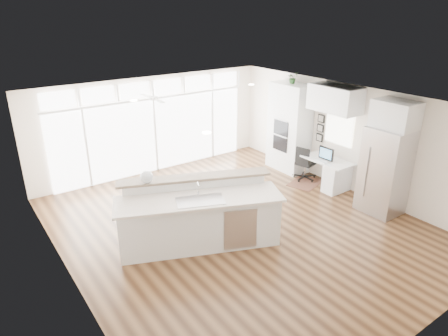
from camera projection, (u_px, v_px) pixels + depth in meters
floor at (239, 226)px, 8.74m from camera, size 7.00×8.00×0.02m
ceiling at (240, 104)px, 7.72m from camera, size 7.00×8.00×0.02m
wall_back at (153, 125)px, 11.24m from camera, size 7.00×0.04×2.70m
wall_front at (426, 263)px, 5.21m from camera, size 7.00×0.04×2.70m
wall_left at (65, 217)px, 6.35m from camera, size 0.04×8.00×2.70m
wall_right at (349, 138)px, 10.10m from camera, size 0.04×8.00×2.70m
glass_wall at (155, 135)px, 11.31m from camera, size 5.80×0.06×2.08m
transom_row at (152, 89)px, 10.81m from camera, size 5.90×0.06×0.40m
desk_window at (339, 128)px, 10.23m from camera, size 0.04×0.85×0.85m
ceiling_fan at (153, 94)px, 9.64m from camera, size 1.16×1.16×0.32m
recessed_lights at (234, 103)px, 7.87m from camera, size 3.40×3.00×0.02m
oven_cabinet at (289, 128)px, 11.32m from camera, size 0.64×1.20×2.50m
desk_nook at (326, 173)px, 10.50m from camera, size 0.72×1.30×0.76m
upper_cabinets at (335, 99)px, 9.78m from camera, size 0.64×1.30×0.64m
refrigerator at (385, 171)px, 9.01m from camera, size 0.76×0.90×2.00m
fridge_cabinet at (396, 114)px, 8.55m from camera, size 0.64×0.90×0.60m
framed_photos at (320, 128)px, 10.76m from camera, size 0.06×0.22×0.80m
kitchen_island at (200, 216)px, 7.80m from camera, size 3.44×2.36×1.28m
rug at (305, 183)px, 10.82m from camera, size 1.11×0.94×0.01m
office_chair at (306, 163)px, 10.91m from camera, size 0.59×0.56×0.95m
fishbowl at (147, 177)px, 7.68m from camera, size 0.31×0.31×0.25m
monitor at (326, 153)px, 10.24m from camera, size 0.09×0.44×0.37m
keyboard at (321, 161)px, 10.22m from camera, size 0.15×0.35×0.02m
potted_plant at (292, 79)px, 10.81m from camera, size 0.29×0.32×0.24m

